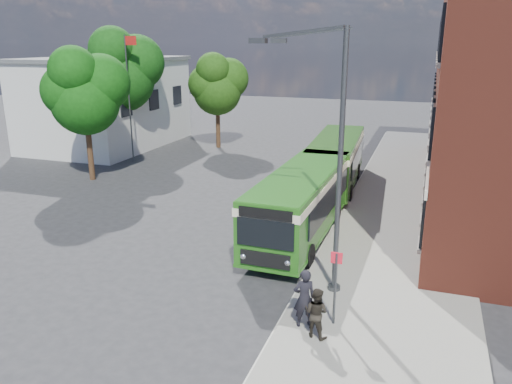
% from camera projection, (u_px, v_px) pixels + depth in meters
% --- Properties ---
extents(ground, '(120.00, 120.00, 0.00)m').
position_uv_depth(ground, '(220.00, 252.00, 21.07)').
color(ground, '#29292C').
rests_on(ground, ground).
extents(pavement, '(6.00, 48.00, 0.15)m').
position_uv_depth(pavement, '(404.00, 210.00, 26.08)').
color(pavement, gray).
rests_on(pavement, ground).
extents(kerb_line, '(0.12, 48.00, 0.01)m').
position_uv_depth(kerb_line, '(345.00, 205.00, 27.06)').
color(kerb_line, beige).
rests_on(kerb_line, ground).
extents(white_building, '(9.40, 13.40, 7.30)m').
position_uv_depth(white_building, '(107.00, 102.00, 41.96)').
color(white_building, silver).
rests_on(white_building, ground).
extents(flagpole, '(0.95, 0.10, 9.00)m').
position_uv_depth(flagpole, '(129.00, 94.00, 35.32)').
color(flagpole, '#3A3D40').
rests_on(flagpole, ground).
extents(street_lamp, '(2.96, 2.38, 9.00)m').
position_uv_depth(street_lamp, '(329.00, 160.00, 16.36)').
color(street_lamp, '#3A3D40').
rests_on(street_lamp, ground).
extents(bus_stop_sign, '(0.35, 0.08, 2.52)m').
position_uv_depth(bus_stop_sign, '(335.00, 283.00, 15.08)').
color(bus_stop_sign, '#3A3D40').
rests_on(bus_stop_sign, ground).
extents(bus_front, '(2.79, 10.19, 3.02)m').
position_uv_depth(bus_front, '(302.00, 198.00, 22.30)').
color(bus_front, '#236117').
rests_on(bus_front, ground).
extents(bus_rear, '(3.13, 9.97, 3.02)m').
position_uv_depth(bus_rear, '(336.00, 157.00, 30.19)').
color(bus_rear, '#214C12').
rests_on(bus_rear, ground).
extents(pedestrian_a, '(0.81, 0.73, 1.86)m').
position_uv_depth(pedestrian_a, '(304.00, 298.00, 15.10)').
color(pedestrian_a, black).
rests_on(pedestrian_a, pavement).
extents(pedestrian_b, '(0.88, 0.76, 1.55)m').
position_uv_depth(pedestrian_b, '(316.00, 313.00, 14.57)').
color(pedestrian_b, black).
rests_on(pedestrian_b, pavement).
extents(tree_left, '(4.95, 4.70, 8.35)m').
position_uv_depth(tree_left, '(84.00, 90.00, 30.48)').
color(tree_left, '#352413').
rests_on(tree_left, ground).
extents(tree_mid, '(5.72, 5.44, 9.66)m').
position_uv_depth(tree_mid, '(121.00, 69.00, 37.19)').
color(tree_mid, '#352413').
rests_on(tree_mid, ground).
extents(tree_right, '(4.60, 4.37, 7.76)m').
position_uv_depth(tree_right, '(218.00, 84.00, 40.38)').
color(tree_right, '#352413').
rests_on(tree_right, ground).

